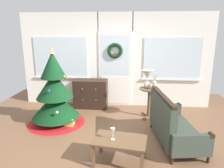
{
  "coord_description": "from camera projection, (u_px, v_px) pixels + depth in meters",
  "views": [
    {
      "loc": [
        0.43,
        -3.7,
        2.1
      ],
      "look_at": [
        0.05,
        0.55,
        1.0
      ],
      "focal_mm": 33.91,
      "sensor_mm": 36.0,
      "label": 1
    }
  ],
  "objects": [
    {
      "name": "side_table",
      "position": [
        149.0,
        97.0,
        5.12
      ],
      "size": [
        0.5,
        0.48,
        0.73
      ],
      "color": "brown",
      "rests_on": "ground"
    },
    {
      "name": "wine_glass",
      "position": [
        113.0,
        131.0,
        3.31
      ],
      "size": [
        0.08,
        0.08,
        0.2
      ],
      "color": "silver",
      "rests_on": "coffee_table"
    },
    {
      "name": "dresser_cabinet",
      "position": [
        91.0,
        94.0,
        5.81
      ],
      "size": [
        0.9,
        0.45,
        0.78
      ],
      "color": "black",
      "rests_on": "ground"
    },
    {
      "name": "flower_vase",
      "position": [
        154.0,
        84.0,
        4.97
      ],
      "size": [
        0.11,
        0.1,
        0.35
      ],
      "color": "beige",
      "rests_on": "side_table"
    },
    {
      "name": "table_lamp",
      "position": [
        147.0,
        76.0,
        5.04
      ],
      "size": [
        0.28,
        0.28,
        0.44
      ],
      "color": "silver",
      "rests_on": "side_table"
    },
    {
      "name": "gift_box",
      "position": [
        69.0,
        122.0,
        4.71
      ],
      "size": [
        0.2,
        0.18,
        0.2
      ],
      "primitive_type": "cube",
      "color": "#D8C64C",
      "rests_on": "ground"
    },
    {
      "name": "ground_plane",
      "position": [
        107.0,
        140.0,
        4.13
      ],
      "size": [
        6.76,
        6.76,
        0.0
      ],
      "primitive_type": "plane",
      "color": "brown"
    },
    {
      "name": "coffee_table",
      "position": [
        120.0,
        143.0,
        3.37
      ],
      "size": [
        0.91,
        0.63,
        0.41
      ],
      "color": "brown",
      "rests_on": "ground"
    },
    {
      "name": "christmas_tree",
      "position": [
        55.0,
        96.0,
        4.76
      ],
      "size": [
        1.31,
        1.31,
        1.72
      ],
      "color": "#4C331E",
      "rests_on": "ground"
    },
    {
      "name": "back_wall_with_door",
      "position": [
        115.0,
        60.0,
        5.81
      ],
      "size": [
        5.2,
        0.19,
        2.55
      ],
      "color": "white",
      "rests_on": "ground"
    },
    {
      "name": "settee_sofa",
      "position": [
        171.0,
        124.0,
        3.97
      ],
      "size": [
        0.91,
        1.54,
        0.96
      ],
      "color": "black",
      "rests_on": "ground"
    }
  ]
}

